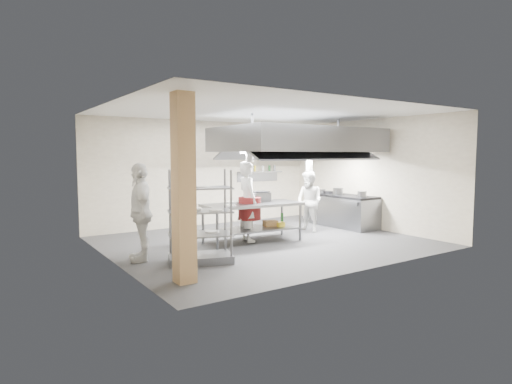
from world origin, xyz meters
TOP-DOWN VIEW (x-y plane):
  - floor at (0.00, 0.00)m, footprint 7.00×7.00m
  - ceiling at (0.00, 0.00)m, footprint 7.00×7.00m
  - wall_back at (0.00, 3.00)m, footprint 7.00×0.00m
  - wall_left at (-3.50, 0.00)m, footprint 0.00×6.00m
  - wall_right at (3.50, 0.00)m, footprint 0.00×6.00m
  - column at (-2.90, -1.90)m, footprint 0.30×0.30m
  - exhaust_hood at (1.30, 0.40)m, footprint 4.00×2.50m
  - hood_strip_a at (0.40, 0.40)m, footprint 1.60×0.12m
  - hood_strip_b at (2.20, 0.40)m, footprint 1.60×0.12m
  - wall_shelf at (1.80, 2.84)m, footprint 1.50×0.28m
  - island at (-0.25, 0.16)m, footprint 2.38×1.14m
  - island_worktop at (-0.25, 0.16)m, footprint 2.38×1.14m
  - island_undershelf at (-0.25, 0.16)m, footprint 2.19×1.03m
  - pass_rack at (-2.13, -0.90)m, footprint 1.33×1.02m
  - cooking_range at (3.08, 0.50)m, footprint 0.80×2.00m
  - range_top at (3.08, 0.50)m, footprint 0.78×1.96m
  - chef_head at (-0.30, 0.29)m, footprint 0.57×0.76m
  - chef_line at (1.73, 0.44)m, footprint 0.71×0.86m
  - chef_plating at (-3.00, -0.12)m, footprint 0.71×1.18m
  - griddle at (0.08, 0.35)m, footprint 0.45×0.35m
  - wicker_basket at (0.26, 0.16)m, footprint 0.36×0.28m
  - stockpot at (2.94, 0.62)m, footprint 0.29×0.29m
  - plate_stack at (-2.13, -0.90)m, footprint 0.28×0.28m

SIDE VIEW (x-z plane):
  - floor at x=0.00m, z-range 0.00..0.00m
  - island_undershelf at x=-0.25m, z-range 0.28..0.32m
  - wicker_basket at x=0.26m, z-range 0.32..0.46m
  - cooking_range at x=3.08m, z-range 0.00..0.84m
  - island at x=-0.25m, z-range 0.00..0.91m
  - plate_stack at x=-2.13m, z-range 0.54..0.59m
  - chef_line at x=1.73m, z-range 0.00..1.60m
  - range_top at x=3.08m, z-range 0.84..0.90m
  - pass_rack at x=-2.13m, z-range 0.00..1.76m
  - island_worktop at x=-0.25m, z-range 0.85..0.91m
  - chef_plating at x=-3.00m, z-range 0.00..1.88m
  - chef_head at x=-0.30m, z-range 0.00..1.88m
  - stockpot at x=2.94m, z-range 0.90..1.10m
  - griddle at x=0.08m, z-range 0.91..1.13m
  - wall_back at x=0.00m, z-range -2.00..5.00m
  - wall_left at x=-3.50m, z-range -1.50..4.50m
  - wall_right at x=3.50m, z-range -1.50..4.50m
  - column at x=-2.90m, z-range 0.00..3.00m
  - wall_shelf at x=1.80m, z-range 1.48..1.52m
  - hood_strip_a at x=0.40m, z-range 2.06..2.10m
  - hood_strip_b at x=2.20m, z-range 2.06..2.10m
  - exhaust_hood at x=1.30m, z-range 2.10..2.70m
  - ceiling at x=0.00m, z-range 3.00..3.00m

